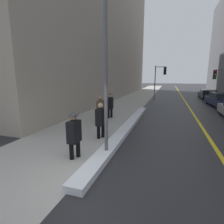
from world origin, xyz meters
TOP-DOWN VIEW (x-y plane):
  - ground_plane at (0.00, 0.00)m, footprint 160.00×160.00m
  - sidewalk_slab at (-2.00, 15.00)m, footprint 4.00×80.00m
  - road_centre_stripe at (4.00, 15.00)m, footprint 0.16×80.00m
  - snow_bank_curb at (0.16, 5.00)m, footprint 0.53×11.43m
  - building_facade_left at (-7.00, 20.00)m, footprint 6.00×36.00m
  - lamp_post at (0.19, 1.53)m, footprint 0.28×0.28m
  - traffic_light_near at (1.15, 18.04)m, footprint 1.31×0.33m
  - traffic_light_far at (6.81, 16.14)m, footprint 1.31×0.32m
  - pedestrian_in_fedora at (-0.74, 1.00)m, footprint 0.35×0.50m
  - pedestrian_nearside at (-0.65, 3.15)m, footprint 0.31×0.52m
  - pedestrian_in_glasses at (-1.62, 5.57)m, footprint 0.32×0.74m
  - pedestrian_with_shoulder_bag at (-1.52, 7.04)m, footprint 0.37×0.74m
  - parked_car_navy at (6.92, 14.91)m, footprint 2.08×4.92m
  - parked_car_black at (6.96, 21.43)m, footprint 1.79×4.58m

SIDE VIEW (x-z plane):
  - ground_plane at x=0.00m, z-range 0.00..0.00m
  - road_centre_stripe at x=4.00m, z-range 0.00..0.00m
  - sidewalk_slab at x=-2.00m, z-range 0.00..0.01m
  - snow_bank_curb at x=0.16m, z-range 0.00..0.20m
  - parked_car_black at x=6.96m, z-range -0.02..1.11m
  - parked_car_navy at x=6.92m, z-range -0.03..1.24m
  - pedestrian_nearside at x=-0.65m, z-range 0.09..1.68m
  - pedestrian_in_fedora at x=-0.74m, z-range 0.08..1.70m
  - pedestrian_in_glasses at x=-1.62m, z-range 0.09..1.71m
  - pedestrian_with_shoulder_bag at x=-1.52m, z-range 0.08..1.80m
  - traffic_light_far at x=6.81m, z-range 0.79..4.35m
  - traffic_light_near at x=1.15m, z-range 0.90..4.95m
  - lamp_post at x=0.19m, z-range 0.50..6.05m
  - building_facade_left at x=-7.00m, z-range 0.00..24.84m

